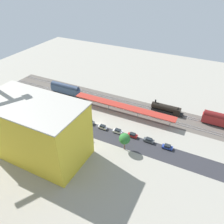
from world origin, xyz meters
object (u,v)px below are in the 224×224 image
Objects in this scene: locomotive at (167,109)px; parked_car_0 at (167,147)px; passenger_coach at (224,120)px; parked_car_3 at (118,131)px; parked_car_7 at (63,114)px; parked_car_4 at (103,127)px; street_tree_0 at (23,108)px; street_tree_1 at (8,103)px; box_truck_0 at (78,133)px; construction_building at (35,130)px; traffic_light at (70,122)px; parked_car_6 at (74,117)px; street_tree_2 at (125,139)px; parked_car_2 at (133,135)px; platform_canopy_near at (123,106)px; freight_coach_far at (65,89)px; parked_car_5 at (89,122)px; parked_car_1 at (149,140)px.

locomotive reaches higher than parked_car_0.
parked_car_3 is (39.15, 24.65, -2.50)m from passenger_coach.
parked_car_3 reaches higher than parked_car_0.
locomotive is 3.70× the size of parked_car_7.
parked_car_4 is (28.38, 0.25, 0.00)m from parked_car_0.
street_tree_1 is at bearing -2.42° from street_tree_0.
box_truck_0 is (28.16, 34.27, -0.21)m from locomotive.
box_truck_0 is at bearing -118.67° from construction_building.
street_tree_0 is 24.99m from traffic_light.
construction_building reaches higher than parked_car_3.
construction_building is 18.26m from box_truck_0.
parked_car_6 is 0.58× the size of street_tree_2.
parked_car_2 is 0.58× the size of street_tree_0.
locomotive is (-18.37, -10.72, -2.40)m from platform_canopy_near.
parked_car_0 is 43.65m from parked_car_6.
box_truck_0 is at bearing 67.42° from platform_canopy_near.
platform_canopy_near is 36.43m from freight_coach_far.
locomotive is 75.42m from street_tree_1.
platform_canopy_near is at bearing -74.10° from parked_car_3.
parked_car_6 reaches higher than parked_car_7.
freight_coach_far is 31.29m from parked_car_5.
parked_car_2 is (14.67, -0.42, 0.05)m from parked_car_0.
freight_coach_far is 4.10× the size of parked_car_1.
parked_car_7 is 0.56× the size of street_tree_2.
street_tree_2 is at bearing 164.30° from parked_car_6.
parked_car_6 is 0.60× the size of traffic_light.
parked_car_4 is 37.62m from street_tree_0.
street_tree_1 is at bearing 1.38° from traffic_light.
parked_car_5 is 0.65× the size of street_tree_2.
street_tree_0 reaches higher than platform_canopy_near.
parked_car_3 is 0.54× the size of street_tree_1.
box_truck_0 reaches higher than parked_car_3.
street_tree_0 is (15.03, 8.75, 4.11)m from parked_car_7.
parked_car_5 is (28.72, 24.23, -1.11)m from locomotive.
construction_building is at bearing 61.61° from box_truck_0.
construction_building reaches higher than parked_car_2.
parked_car_2 is (-46.77, 17.58, -2.29)m from freight_coach_far.
parked_car_1 is at bearing -178.00° from parked_car_4.
parked_car_0 is 0.58× the size of traffic_light.
parked_car_4 is 0.99× the size of parked_car_7.
street_tree_1 is at bearing 8.31° from parked_car_2.
street_tree_2 is (14.78, 7.76, 4.42)m from parked_car_0.
parked_car_5 is 0.66× the size of street_tree_0.
parked_car_3 is 14.33m from parked_car_5.
street_tree_2 is at bearing 27.70° from parked_car_0.
parked_car_2 is at bearing -179.86° from parked_car_6.
parked_car_2 is at bearing -169.63° from street_tree_0.
platform_canopy_near is at bearing -102.37° from parked_car_4.
traffic_light is (-2.75, -16.01, -6.06)m from construction_building.
street_tree_2 reaches higher than box_truck_0.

